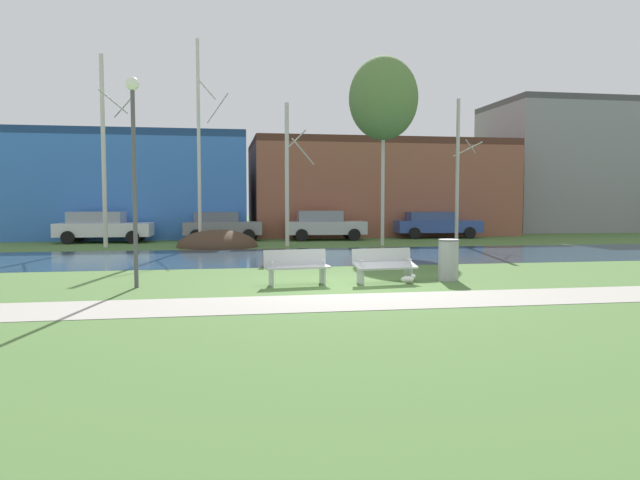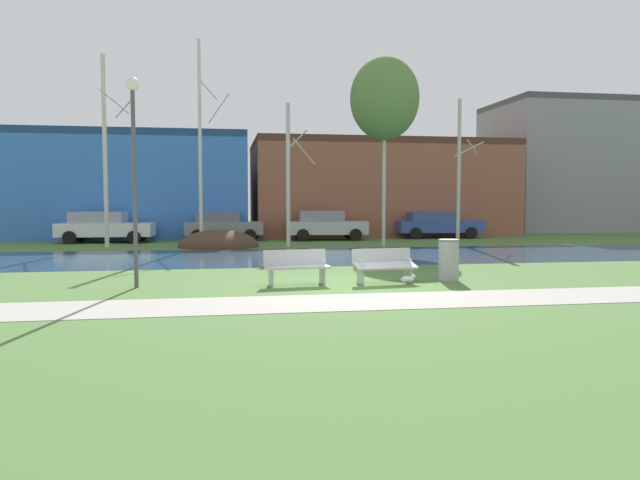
{
  "view_description": "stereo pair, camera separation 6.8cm",
  "coord_description": "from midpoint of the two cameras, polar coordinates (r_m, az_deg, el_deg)",
  "views": [
    {
      "loc": [
        -2.98,
        -13.84,
        2.09
      ],
      "look_at": [
        -0.42,
        1.25,
        1.06
      ],
      "focal_mm": 32.95,
      "sensor_mm": 36.0,
      "label": 1
    },
    {
      "loc": [
        -2.91,
        -13.85,
        2.09
      ],
      "look_at": [
        -0.42,
        1.25,
        1.06
      ],
      "focal_mm": 32.95,
      "sensor_mm": 36.0,
      "label": 2
    }
  ],
  "objects": [
    {
      "name": "bench_left",
      "position": [
        14.57,
        -2.15,
        -2.54
      ],
      "size": [
        1.65,
        0.75,
        0.87
      ],
      "color": "#B2B5B7",
      "rests_on": "ground"
    },
    {
      "name": "seagull",
      "position": [
        14.93,
        8.69,
        -3.75
      ],
      "size": [
        0.42,
        0.16,
        0.25
      ],
      "color": "white",
      "rests_on": "ground"
    },
    {
      "name": "streetlamp",
      "position": [
        14.77,
        -17.52,
        8.64
      ],
      "size": [
        0.32,
        0.32,
        5.0
      ],
      "color": "#4C4C51",
      "rests_on": "ground"
    },
    {
      "name": "paved_path_strip",
      "position": [
        12.27,
        4.71,
        -5.97
      ],
      "size": [
        60.0,
        2.0,
        0.01
      ],
      "primitive_type": "cube",
      "color": "#9E998E",
      "rests_on": "ground"
    },
    {
      "name": "birch_left",
      "position": [
        27.65,
        -11.45,
        9.33
      ],
      "size": [
        1.45,
        2.12,
        9.39
      ],
      "color": "beige",
      "rests_on": "ground"
    },
    {
      "name": "birch_center_left",
      "position": [
        26.89,
        -2.97,
        6.48
      ],
      "size": [
        1.35,
        2.12,
        6.52
      ],
      "color": "beige",
      "rests_on": "ground"
    },
    {
      "name": "parked_sedan_second_grey",
      "position": [
        31.15,
        -9.35,
        1.4
      ],
      "size": [
        4.09,
        2.07,
        1.51
      ],
      "color": "slate",
      "rests_on": "ground"
    },
    {
      "name": "building_grey_warehouse",
      "position": [
        45.16,
        23.09,
        6.53
      ],
      "size": [
        10.6,
        7.51,
        8.9
      ],
      "color": "gray",
      "rests_on": "ground"
    },
    {
      "name": "parked_hatch_third_silver",
      "position": [
        31.22,
        0.59,
        1.49
      ],
      "size": [
        4.24,
        2.19,
        1.56
      ],
      "color": "#B2B5BC",
      "rests_on": "ground"
    },
    {
      "name": "river_band",
      "position": [
        22.12,
        -1.66,
        -1.58
      ],
      "size": [
        80.0,
        7.16,
        0.01
      ],
      "primitive_type": "cube",
      "color": "#2D475B",
      "rests_on": "ground"
    },
    {
      "name": "building_brick_low",
      "position": [
        37.92,
        5.48,
        5.0
      ],
      "size": [
        15.59,
        9.25,
        5.74
      ],
      "color": "brown",
      "rests_on": "ground"
    },
    {
      "name": "ground_plane",
      "position": [
        24.12,
        -2.31,
        -1.14
      ],
      "size": [
        120.0,
        120.0,
        0.0
      ],
      "primitive_type": "plane",
      "color": "#476B33"
    },
    {
      "name": "bench_right",
      "position": [
        15.02,
        6.37,
        -2.37
      ],
      "size": [
        1.65,
        0.74,
        0.87
      ],
      "color": "#B2B5B7",
      "rests_on": "ground"
    },
    {
      "name": "birch_center",
      "position": [
        27.87,
        6.36,
        13.49
      ],
      "size": [
        3.18,
        3.18,
        8.71
      ],
      "color": "#BCB7A8",
      "rests_on": "ground"
    },
    {
      "name": "soil_mound",
      "position": [
        27.01,
        -9.74,
        -0.66
      ],
      "size": [
        3.66,
        3.54,
        1.55
      ],
      "primitive_type": "ellipsoid",
      "color": "#423021",
      "rests_on": "ground"
    },
    {
      "name": "birch_center_right",
      "position": [
        29.32,
        13.45,
        6.58
      ],
      "size": [
        1.28,
        2.1,
        6.97
      ],
      "color": "#BCB7A8",
      "rests_on": "ground"
    },
    {
      "name": "parked_wagon_fourth_blue",
      "position": [
        33.66,
        11.34,
        1.53
      ],
      "size": [
        4.83,
        2.17,
        1.47
      ],
      "color": "#2D4793",
      "rests_on": "ground"
    },
    {
      "name": "building_blue_store",
      "position": [
        37.01,
        -17.43,
        4.98
      ],
      "size": [
        13.01,
        9.8,
        5.89
      ],
      "color": "#3870C6",
      "rests_on": "ground"
    },
    {
      "name": "birch_far_left",
      "position": [
        28.17,
        -20.03,
        8.28
      ],
      "size": [
        1.45,
        2.45,
        8.56
      ],
      "color": "beige",
      "rests_on": "ground"
    },
    {
      "name": "trash_bin",
      "position": [
        15.73,
        12.49,
        -1.84
      ],
      "size": [
        0.55,
        0.55,
        1.09
      ],
      "color": "#999B9E",
      "rests_on": "ground"
    },
    {
      "name": "parked_van_nearest_white",
      "position": [
        31.21,
        -20.17,
        1.25
      ],
      "size": [
        4.65,
        2.22,
        1.55
      ],
      "color": "silver",
      "rests_on": "ground"
    }
  ]
}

